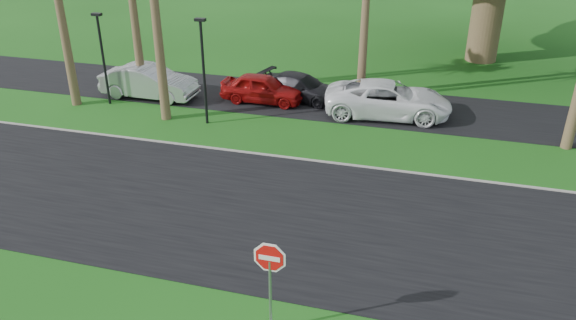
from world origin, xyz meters
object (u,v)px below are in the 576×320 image
at_px(car_silver, 149,82).
at_px(car_minivan, 388,100).
at_px(car_dark, 301,87).
at_px(car_red, 263,88).
at_px(stop_sign_near, 270,269).

relative_size(car_silver, car_minivan, 0.84).
bearing_deg(car_silver, car_dark, -75.67).
bearing_deg(car_red, car_silver, 99.18).
bearing_deg(car_minivan, stop_sign_near, 170.39).
height_order(car_silver, car_minivan, car_minivan).
distance_m(car_silver, car_dark, 7.49).
bearing_deg(car_dark, car_red, 131.28).
distance_m(car_silver, car_minivan, 11.65).
distance_m(stop_sign_near, car_red, 15.54).
relative_size(car_red, car_minivan, 0.71).
xyz_separation_m(stop_sign_near, car_silver, (-10.51, 13.81, -0.99)).
height_order(car_red, car_minivan, car_minivan).
bearing_deg(stop_sign_near, car_dark, 101.72).
distance_m(car_red, car_minivan, 6.04).
xyz_separation_m(stop_sign_near, car_red, (-4.93, 14.70, -1.09)).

